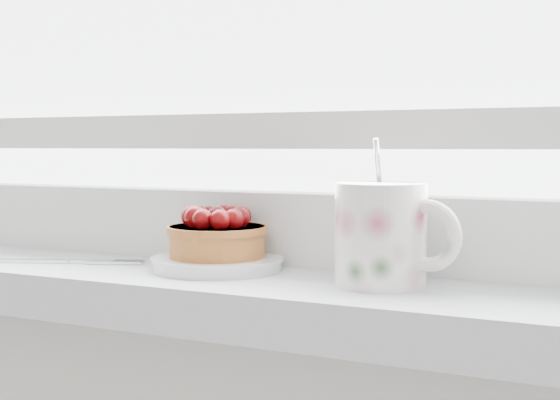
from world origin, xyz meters
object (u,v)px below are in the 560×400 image
Objects in this scene: saucer at (217,263)px; fork at (55,261)px; floral_mug at (384,232)px; raspberry_tart at (217,234)px.

saucer is 0.17m from fork.
floral_mug is at bearing 3.65° from fork.
raspberry_tart reaches higher than fork.
raspberry_tart is 0.77× the size of floral_mug.
raspberry_tart is at bearing 176.98° from saucer.
fork is (-0.33, -0.02, -0.04)m from floral_mug.
saucer is 0.74× the size of fork.
saucer is 1.01× the size of floral_mug.
saucer is 1.32× the size of raspberry_tart.
saucer reaches higher than fork.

